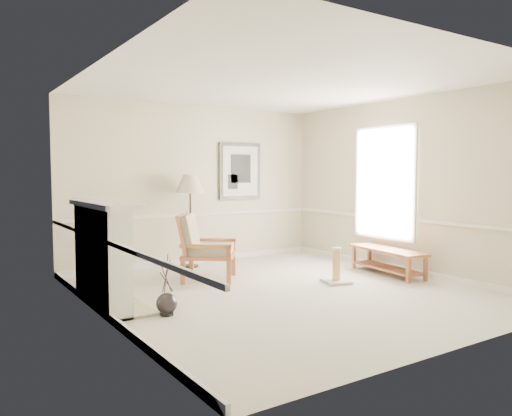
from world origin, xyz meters
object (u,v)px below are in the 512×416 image
Objects in this scene: scratching_post at (336,272)px; floor_lamp at (190,186)px; floor_vase at (167,304)px; armchair at (201,244)px; bench at (387,257)px.

floor_lamp is at bearing 117.88° from scratching_post.
floor_vase is 0.44× the size of floor_lamp.
bench is at bearing -79.15° from armchair.
floor_lamp is at bearing 58.78° from floor_vase.
bench is 2.82× the size of scratching_post.
scratching_post is at bearing -62.12° from floor_lamp.
floor_vase reaches higher than bench.
floor_vase is 2.85m from scratching_post.
scratching_post is (-1.15, -0.03, -0.11)m from bench.
floor_lamp reaches higher than scratching_post.
floor_lamp is at bearing 135.70° from bench.
floor_vase is at bearing -121.22° from floor_lamp.
floor_vase is 0.48× the size of bench.
floor_lamp is 3.02× the size of scratching_post.
armchair is 0.74× the size of bench.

